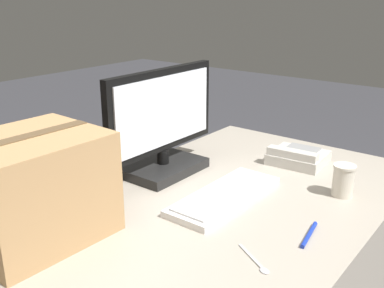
% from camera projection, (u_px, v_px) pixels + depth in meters
% --- Properties ---
extents(monitor, '(0.53, 0.21, 0.39)m').
position_uv_depth(monitor, '(163.00, 129.00, 1.63)').
color(monitor, black).
rests_on(monitor, office_desk).
extents(keyboard, '(0.44, 0.16, 0.03)m').
position_uv_depth(keyboard, '(225.00, 196.00, 1.45)').
color(keyboard, silver).
rests_on(keyboard, office_desk).
extents(desk_phone, '(0.21, 0.22, 0.07)m').
position_uv_depth(desk_phone, '(298.00, 157.00, 1.76)').
color(desk_phone, beige).
rests_on(desk_phone, office_desk).
extents(paper_cup_right, '(0.07, 0.07, 0.11)m').
position_uv_depth(paper_cup_right, '(343.00, 180.00, 1.47)').
color(paper_cup_right, beige).
rests_on(paper_cup_right, office_desk).
extents(spoon, '(0.08, 0.13, 0.00)m').
position_uv_depth(spoon, '(257.00, 263.00, 1.11)').
color(spoon, silver).
rests_on(spoon, office_desk).
extents(cardboard_box, '(0.37, 0.32, 0.29)m').
position_uv_depth(cardboard_box, '(33.00, 188.00, 1.20)').
color(cardboard_box, tan).
rests_on(cardboard_box, office_desk).
extents(pen_marker, '(0.14, 0.04, 0.01)m').
position_uv_depth(pen_marker, '(309.00, 235.00, 1.24)').
color(pen_marker, '#1933B2').
rests_on(pen_marker, office_desk).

